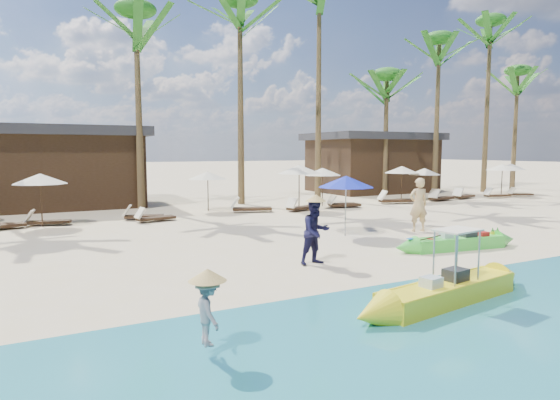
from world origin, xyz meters
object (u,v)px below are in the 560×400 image
green_canoe (458,242)px  blue_umbrella (346,182)px  tourist (418,205)px  yellow_canoe (448,291)px

green_canoe → blue_umbrella: bearing=124.7°
blue_umbrella → tourist: bearing=-8.8°
yellow_canoe → blue_umbrella: 7.67m
green_canoe → yellow_canoe: yellow_canoe is taller
blue_umbrella → yellow_canoe: bearing=-108.9°
green_canoe → yellow_canoe: size_ratio=0.87×
tourist → blue_umbrella: 3.14m
green_canoe → tourist: size_ratio=2.44×
yellow_canoe → tourist: (5.38, 6.62, 0.77)m
green_canoe → blue_umbrella: (-1.77, 3.46, 1.72)m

